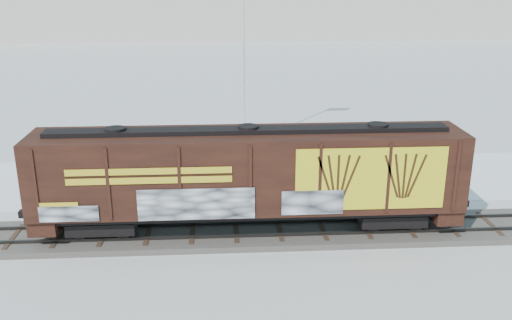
{
  "coord_description": "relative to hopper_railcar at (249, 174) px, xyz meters",
  "views": [
    {
      "loc": [
        -2.57,
        -23.86,
        11.63
      ],
      "look_at": [
        -0.89,
        3.0,
        2.68
      ],
      "focal_mm": 40.0,
      "sensor_mm": 36.0,
      "label": 1
    }
  ],
  "objects": [
    {
      "name": "rail_track",
      "position": [
        1.41,
        0.01,
        -2.91
      ],
      "size": [
        50.0,
        3.4,
        0.43
      ],
      "color": "#59544C",
      "rests_on": "ground"
    },
    {
      "name": "ground",
      "position": [
        1.41,
        0.01,
        -3.06
      ],
      "size": [
        500.0,
        500.0,
        0.0
      ],
      "primitive_type": "plane",
      "color": "white",
      "rests_on": "ground"
    },
    {
      "name": "flagpole",
      "position": [
        0.51,
        14.13,
        1.72
      ],
      "size": [
        2.3,
        0.9,
        12.7
      ],
      "color": "silver",
      "rests_on": "ground"
    },
    {
      "name": "car_dark",
      "position": [
        7.37,
        8.24,
        -2.33
      ],
      "size": [
        4.84,
        2.1,
        1.39
      ],
      "primitive_type": "imported",
      "rotation": [
        0.0,
        0.0,
        1.54
      ],
      "color": "black",
      "rests_on": "parking_strip"
    },
    {
      "name": "car_silver",
      "position": [
        -9.92,
        8.32,
        -2.19
      ],
      "size": [
        5.27,
        3.16,
        1.68
      ],
      "primitive_type": "imported",
      "rotation": [
        0.0,
        0.0,
        1.82
      ],
      "color": "#B5B8BD",
      "rests_on": "parking_strip"
    },
    {
      "name": "parking_strip",
      "position": [
        1.41,
        7.51,
        -3.04
      ],
      "size": [
        40.0,
        8.0,
        0.03
      ],
      "primitive_type": "cube",
      "color": "white",
      "rests_on": "ground"
    },
    {
      "name": "car_white",
      "position": [
        0.37,
        5.6,
        -2.17
      ],
      "size": [
        5.36,
        2.44,
        1.71
      ],
      "primitive_type": "imported",
      "rotation": [
        0.0,
        0.0,
        1.45
      ],
      "color": "silver",
      "rests_on": "parking_strip"
    },
    {
      "name": "hopper_railcar",
      "position": [
        0.0,
        0.0,
        0.0
      ],
      "size": [
        19.02,
        3.06,
        4.72
      ],
      "color": "black",
      "rests_on": "rail_track"
    }
  ]
}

